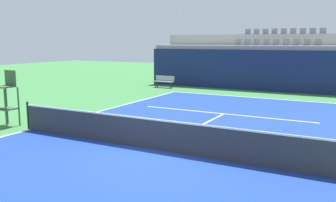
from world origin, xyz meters
The scene contains 14 objects.
ground_plane centered at (0.00, 0.00, 0.00)m, with size 80.00×80.00×0.00m, color #387A3D.
court_surface centered at (0.00, 0.00, 0.01)m, with size 11.00×24.00×0.01m, color navy.
baseline_far centered at (0.00, 11.95, 0.01)m, with size 11.00×0.10×0.00m, color white.
sideline_left centered at (-5.45, 0.00, 0.01)m, with size 0.10×24.00×0.00m, color white.
service_line_far centered at (0.00, 6.40, 0.01)m, with size 8.26×0.10×0.00m, color white.
centre_service_line centered at (0.00, 3.20, 0.01)m, with size 0.10×6.40×0.00m, color white.
back_wall centered at (0.00, 15.34, 1.38)m, with size 17.82×0.30×2.75m, color navy.
stands_tier_lower centered at (0.00, 16.69, 1.52)m, with size 17.82×2.40×3.04m, color #9E9E99.
stands_tier_upper centered at (0.00, 19.09, 1.92)m, with size 17.82×2.40×3.84m, color #9E9E99.
seating_row_lower centered at (0.00, 16.78, 3.16)m, with size 5.90×0.44×0.44m.
seating_row_upper centered at (0.00, 19.18, 3.97)m, with size 5.90×0.44×0.44m.
tennis_net centered at (0.00, 0.00, 0.51)m, with size 11.08×0.08×1.07m.
umpire_chair centered at (-6.70, 0.06, 1.19)m, with size 0.76×0.66×2.20m.
player_bench centered at (-7.17, 13.70, 0.51)m, with size 1.50×0.40×0.85m.
Camera 1 is at (5.59, -9.43, 3.32)m, focal length 39.17 mm.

